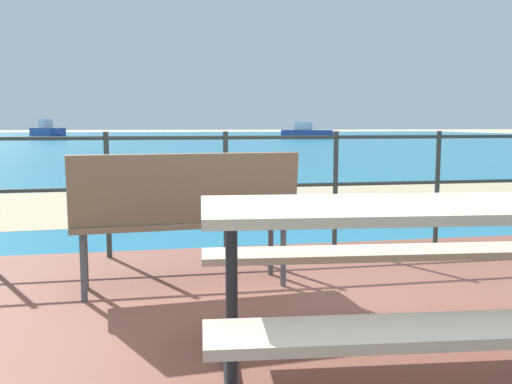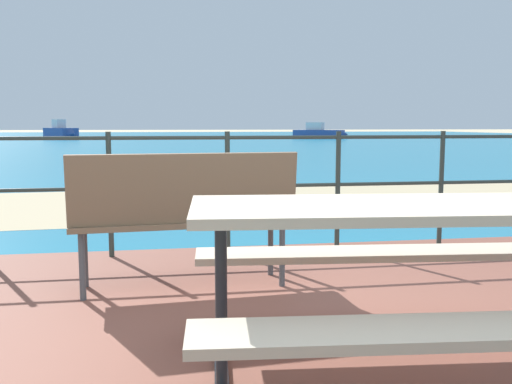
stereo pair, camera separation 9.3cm
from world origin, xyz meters
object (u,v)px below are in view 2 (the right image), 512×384
object	(u,v)px
park_bench	(184,209)
boat_near	(319,133)
boat_mid	(61,132)
picnic_table	(404,250)

from	to	relation	value
park_bench	boat_near	xyz separation A→B (m)	(12.83, 42.03, -0.16)
park_bench	boat_mid	size ratio (longest dim) A/B	0.39
boat_near	boat_mid	xyz separation A→B (m)	(-20.96, 1.69, 0.07)
park_bench	boat_near	bearing A→B (deg)	-111.28
picnic_table	boat_near	distance (m)	45.19
park_bench	picnic_table	bearing A→B (deg)	114.34
park_bench	boat_near	size ratio (longest dim) A/B	0.35
boat_near	picnic_table	bearing A→B (deg)	-66.12
picnic_table	boat_near	bearing A→B (deg)	79.74
boat_near	boat_mid	world-z (taller)	boat_mid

